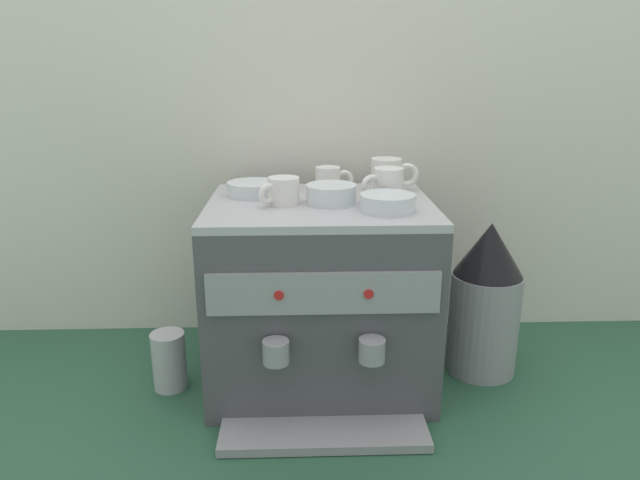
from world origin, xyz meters
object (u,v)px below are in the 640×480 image
espresso_machine (320,294)px  ceramic_bowl_1 (253,189)px  milk_pitcher (169,360)px  ceramic_cup_2 (388,175)px  ceramic_bowl_0 (388,203)px  ceramic_bowl_2 (331,194)px  ceramic_cup_1 (282,191)px  ceramic_cup_0 (329,179)px  coffee_grinder (485,300)px  ceramic_cup_3 (387,184)px

espresso_machine → ceramic_bowl_1: ceramic_bowl_1 is taller
milk_pitcher → ceramic_cup_2: bearing=16.3°
ceramic_bowl_0 → ceramic_bowl_2: (-0.12, 0.08, 0.00)m
ceramic_cup_1 → ceramic_cup_2: ceramic_cup_2 is taller
ceramic_cup_2 → ceramic_cup_1: bearing=-151.5°
ceramic_cup_0 → ceramic_cup_1: 0.18m
espresso_machine → coffee_grinder: size_ratio=1.34×
coffee_grinder → milk_pitcher: 0.81m
espresso_machine → ceramic_bowl_1: 0.31m
ceramic_cup_1 → ceramic_bowl_0: bearing=-16.3°
ceramic_cup_0 → coffee_grinder: bearing=-13.2°
ceramic_cup_0 → ceramic_cup_1: bearing=-130.1°
ceramic_cup_1 → espresso_machine: bearing=12.1°
espresso_machine → milk_pitcher: espresso_machine is taller
ceramic_cup_1 → milk_pitcher: 0.51m
coffee_grinder → ceramic_bowl_1: bearing=174.8°
milk_pitcher → ceramic_cup_3: bearing=5.6°
ceramic_cup_0 → ceramic_cup_3: ceramic_cup_3 is taller
ceramic_cup_1 → ceramic_bowl_0: ceramic_cup_1 is taller
ceramic_cup_0 → ceramic_bowl_0: size_ratio=0.79×
ceramic_cup_2 → ceramic_cup_0: bearing=-177.1°
ceramic_cup_0 → ceramic_cup_3: (0.13, -0.10, 0.01)m
ceramic_cup_3 → milk_pitcher: 0.68m
ceramic_cup_1 → ceramic_cup_0: bearing=49.9°
ceramic_cup_0 → ceramic_bowl_0: (0.12, -0.20, -0.01)m
espresso_machine → ceramic_cup_1: (-0.09, -0.02, 0.26)m
ceramic_cup_2 → milk_pitcher: 0.71m
milk_pitcher → coffee_grinder: bearing=4.4°
ceramic_cup_1 → ceramic_bowl_2: (0.11, 0.01, -0.01)m
ceramic_bowl_1 → ceramic_cup_1: bearing=-51.9°
ceramic_cup_0 → ceramic_bowl_0: ceramic_cup_0 is taller
espresso_machine → ceramic_cup_3: (0.16, 0.02, 0.27)m
coffee_grinder → ceramic_cup_2: bearing=157.7°
ceramic_bowl_0 → ceramic_bowl_2: size_ratio=1.04×
ceramic_cup_0 → ceramic_cup_1: same height
ceramic_cup_3 → milk_pitcher: ceramic_cup_3 is taller
ceramic_cup_0 → milk_pitcher: ceramic_cup_0 is taller
ceramic_cup_2 → ceramic_bowl_1: (-0.34, -0.05, -0.02)m
coffee_grinder → ceramic_cup_0: bearing=166.8°
ceramic_cup_0 → ceramic_cup_3: size_ratio=0.91×
ceramic_cup_1 → ceramic_cup_3: bearing=8.0°
ceramic_cup_3 → ceramic_bowl_2: (-0.13, -0.03, -0.02)m
milk_pitcher → ceramic_bowl_1: bearing=28.4°
ceramic_bowl_0 → ceramic_bowl_1: bearing=151.9°
ceramic_cup_3 → ceramic_cup_0: bearing=142.1°
ceramic_cup_3 → coffee_grinder: (0.26, 0.01, -0.30)m
ceramic_cup_0 → milk_pitcher: size_ratio=0.66×
ceramic_bowl_2 → coffee_grinder: 0.49m
espresso_machine → ceramic_cup_3: size_ratio=5.06×
coffee_grinder → ceramic_cup_1: bearing=-175.1°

